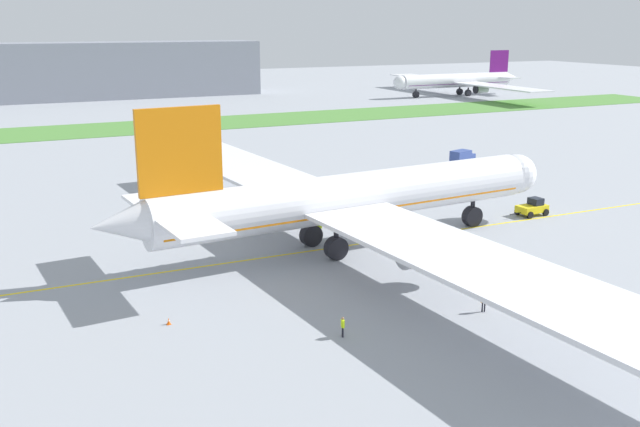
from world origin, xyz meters
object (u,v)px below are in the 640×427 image
Objects in this scene: pushback_tug at (533,208)px; ground_crew_marshaller_front at (320,227)px; airliner_foreground at (346,199)px; ground_crew_wingwalker_port at (484,300)px; service_truck_baggage_loader at (462,158)px; parked_airliner_far_centre at (458,81)px; ground_crew_wingwalker_starboard at (343,325)px; traffic_cone_near_nose at (169,321)px.

pushback_tug reaches higher than ground_crew_marshaller_front.
ground_crew_wingwalker_port is (2.55, -21.18, -4.61)m from airliner_foreground.
airliner_foreground reaches higher than service_truck_baggage_loader.
airliner_foreground is 1.10× the size of parked_airliner_far_centre.
traffic_cone_near_nose is (-11.96, 8.32, -0.74)m from ground_crew_wingwalker_starboard.
ground_crew_wingwalker_port is at bearing -83.12° from airliner_foreground.
ground_crew_marshaller_front is 48.51m from service_truck_baggage_loader.
airliner_foreground is at bearing 96.88° from ground_crew_wingwalker_port.
ground_crew_wingwalker_port reaches higher than ground_crew_wingwalker_starboard.
ground_crew_marshaller_front is 1.04× the size of ground_crew_wingwalker_starboard.
ground_crew_marshaller_front reaches higher than ground_crew_wingwalker_starboard.
ground_crew_wingwalker_starboard is (-10.31, -26.19, -0.04)m from ground_crew_marshaller_front.
service_truck_baggage_loader is (37.11, 54.04, 0.50)m from ground_crew_wingwalker_port.
airliner_foreground reaches higher than ground_crew_wingwalker_starboard.
airliner_foreground reaches higher than traffic_cone_near_nose.
pushback_tug is 32.57m from service_truck_baggage_loader.
ground_crew_wingwalker_starboard is at bearing 177.28° from ground_crew_wingwalker_port.
airliner_foreground is 51.67m from service_truck_baggage_loader.
pushback_tug is 1.12× the size of service_truck_baggage_loader.
parked_airliner_far_centre is at bearing 57.69° from pushback_tug.
ground_crew_marshaller_front is (-3.04, 26.82, 0.01)m from ground_crew_wingwalker_port.
airliner_foreground is at bearing -175.42° from pushback_tug.
pushback_tug reaches higher than ground_crew_wingwalker_starboard.
ground_crew_wingwalker_port is at bearing -125.10° from parked_airliner_far_centre.
ground_crew_wingwalker_port is 13.37m from ground_crew_wingwalker_starboard.
service_truck_baggage_loader is at bearing -125.43° from parked_airliner_far_centre.
ground_crew_wingwalker_port is 2.99× the size of traffic_cone_near_nose.
service_truck_baggage_loader is (62.42, 45.09, 1.27)m from traffic_cone_near_nose.
pushback_tug is 158.26m from parked_airliner_far_centre.
pushback_tug is at bearing 4.58° from airliner_foreground.
ground_crew_marshaller_front reaches higher than traffic_cone_near_nose.
ground_crew_wingwalker_port is at bearing -124.48° from service_truck_baggage_loader.
ground_crew_marshaller_front is at bearing 173.39° from pushback_tug.
ground_crew_wingwalker_port is 0.33× the size of service_truck_baggage_loader.
airliner_foreground is 23.67m from ground_crew_wingwalker_starboard.
ground_crew_wingwalker_starboard is at bearing -117.72° from airliner_foreground.
airliner_foreground reaches higher than parked_airliner_far_centre.
service_truck_baggage_loader reaches higher than traffic_cone_near_nose.
pushback_tug is 3.47× the size of ground_crew_wingwalker_starboard.
parked_airliner_far_centre is (110.48, 157.17, 4.02)m from ground_crew_wingwalker_port.
service_truck_baggage_loader is 0.07× the size of parked_airliner_far_centre.
service_truck_baggage_loader reaches higher than ground_crew_wingwalker_starboard.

